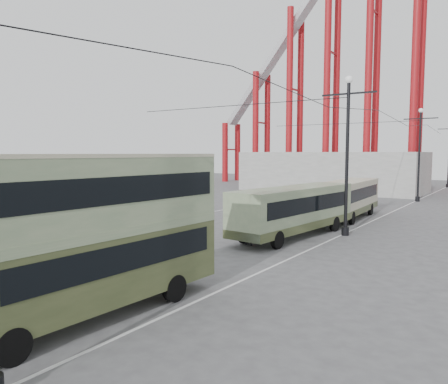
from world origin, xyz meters
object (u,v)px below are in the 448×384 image
Objects in this scene: double_decker_bus at (88,227)px; single_decker_green at (295,209)px; pedestrian at (249,229)px; single_decker_cream at (349,197)px.

double_decker_bus is 15.07m from single_decker_green.
pedestrian is at bearing 99.42° from double_decker_bus.
pedestrian is (-1.20, -12.64, -0.72)m from single_decker_cream.
single_decker_cream is at bearing 92.98° from double_decker_bus.
double_decker_bus reaches higher than pedestrian.
single_decker_green reaches higher than single_decker_cream.
double_decker_bus reaches higher than single_decker_green.
single_decker_green reaches higher than pedestrian.
single_decker_cream is at bearing 94.13° from single_decker_green.
pedestrian is (-0.95, -3.64, -0.77)m from single_decker_green.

